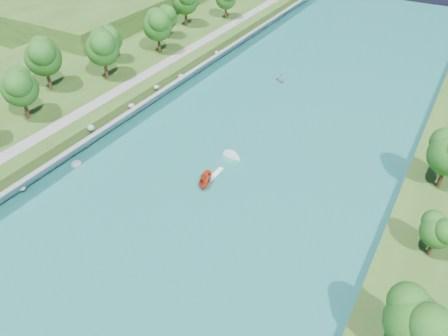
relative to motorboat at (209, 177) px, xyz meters
The scene contains 8 objects.
ground 11.68m from the motorboat, 83.34° to the right, with size 260.00×260.00×0.00m, color #2D5119.
river_water 8.58m from the motorboat, 80.90° to the left, with size 55.00×240.00×0.10m, color #1B676A.
berm_west 49.38m from the motorboat, behind, with size 45.00×240.00×3.50m, color #2D5119.
riprap_bank 25.57m from the motorboat, 163.59° to the left, with size 5.28×236.00×4.64m.
riverside_path 32.38m from the motorboat, 164.86° to the left, with size 3.00×200.00×0.10m, color gray.
trees_west 40.32m from the motorboat, behind, with size 17.17×151.63×13.50m.
motorboat is the anchor object (origin of this frame).
raft 42.30m from the motorboat, 97.58° to the left, with size 3.74×3.54×1.67m.
Camera 1 is at (30.14, -37.91, 45.84)m, focal length 35.00 mm.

